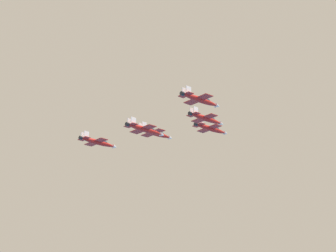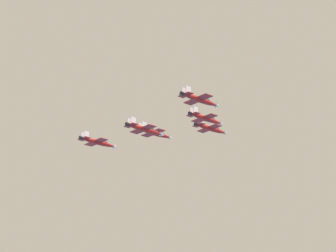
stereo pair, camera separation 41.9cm
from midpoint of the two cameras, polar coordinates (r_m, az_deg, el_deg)
name	(u,v)px [view 2 (the right image)]	position (r m, az deg, el deg)	size (l,w,h in m)	color
jet_lead	(211,128)	(288.27, 3.49, -0.20)	(12.46, 16.55, 3.90)	red
jet_left_wingman	(155,133)	(286.66, -1.04, -0.56)	(12.83, 16.48, 3.92)	red
jet_right_wingman	(206,118)	(265.55, 3.09, 0.61)	(12.43, 16.02, 3.80)	red
jet_left_outer	(98,142)	(286.22, -5.61, -1.29)	(12.83, 16.59, 3.93)	red
jet_right_outer	(200,99)	(243.86, 2.62, 2.14)	(12.66, 16.46, 3.90)	red
jet_slot_rear	(145,129)	(263.32, -1.83, -0.26)	(13.03, 16.57, 3.95)	red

